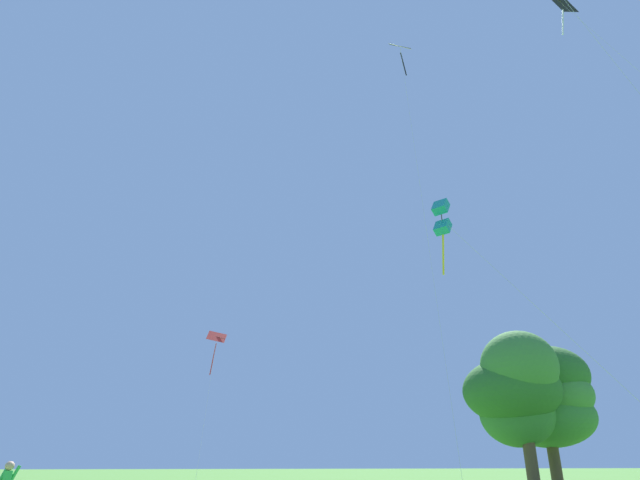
{
  "coord_description": "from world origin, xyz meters",
  "views": [
    {
      "loc": [
        -1.82,
        -2.2,
        1.66
      ],
      "look_at": [
        3.26,
        20.56,
        11.53
      ],
      "focal_mm": 29.72,
      "sensor_mm": 36.0,
      "label": 1
    }
  ],
  "objects_px": {
    "kite_red_high": "(215,346)",
    "kite_yellow_diamond": "(402,61)",
    "kite_teal_box": "(443,219)",
    "tree_right_cluster": "(515,390)",
    "tree_left_oak": "(548,398)",
    "kite_black_large": "(569,13)"
  },
  "relations": [
    {
      "from": "kite_red_high",
      "to": "kite_yellow_diamond",
      "type": "xyz_separation_m",
      "value": [
        11.27,
        -18.02,
        17.46
      ]
    },
    {
      "from": "kite_teal_box",
      "to": "tree_right_cluster",
      "type": "xyz_separation_m",
      "value": [
        6.38,
        6.95,
        -5.04
      ]
    },
    {
      "from": "tree_left_oak",
      "to": "kite_red_high",
      "type": "bearing_deg",
      "value": 125.68
    },
    {
      "from": "kite_black_large",
      "to": "tree_right_cluster",
      "type": "xyz_separation_m",
      "value": [
        -6.32,
        1.88,
        -23.09
      ]
    },
    {
      "from": "kite_red_high",
      "to": "tree_right_cluster",
      "type": "xyz_separation_m",
      "value": [
        13.46,
        -23.06,
        -6.12
      ]
    },
    {
      "from": "tree_left_oak",
      "to": "tree_right_cluster",
      "type": "xyz_separation_m",
      "value": [
        -2.39,
        -0.99,
        0.18
      ]
    },
    {
      "from": "kite_red_high",
      "to": "tree_left_oak",
      "type": "xyz_separation_m",
      "value": [
        15.85,
        -22.07,
        -6.3
      ]
    },
    {
      "from": "tree_left_oak",
      "to": "tree_right_cluster",
      "type": "bearing_deg",
      "value": -157.56
    },
    {
      "from": "kite_yellow_diamond",
      "to": "kite_teal_box",
      "type": "bearing_deg",
      "value": -109.27
    },
    {
      "from": "kite_black_large",
      "to": "kite_red_high",
      "type": "height_order",
      "value": "kite_black_large"
    },
    {
      "from": "kite_red_high",
      "to": "kite_teal_box",
      "type": "relative_size",
      "value": 1.16
    },
    {
      "from": "kite_teal_box",
      "to": "tree_right_cluster",
      "type": "height_order",
      "value": "kite_teal_box"
    },
    {
      "from": "kite_red_high",
      "to": "kite_teal_box",
      "type": "bearing_deg",
      "value": -76.74
    },
    {
      "from": "kite_black_large",
      "to": "tree_left_oak",
      "type": "height_order",
      "value": "kite_black_large"
    },
    {
      "from": "kite_black_large",
      "to": "kite_teal_box",
      "type": "bearing_deg",
      "value": -158.22
    },
    {
      "from": "kite_red_high",
      "to": "kite_teal_box",
      "type": "height_order",
      "value": "kite_red_high"
    },
    {
      "from": "kite_black_large",
      "to": "kite_yellow_diamond",
      "type": "xyz_separation_m",
      "value": [
        -8.5,
        6.93,
        0.49
      ]
    },
    {
      "from": "kite_yellow_diamond",
      "to": "tree_left_oak",
      "type": "xyz_separation_m",
      "value": [
        4.58,
        -4.06,
        -23.76
      ]
    },
    {
      "from": "kite_teal_box",
      "to": "tree_left_oak",
      "type": "relative_size",
      "value": 1.49
    },
    {
      "from": "kite_red_high",
      "to": "kite_yellow_diamond",
      "type": "bearing_deg",
      "value": -57.97
    },
    {
      "from": "kite_black_large",
      "to": "kite_red_high",
      "type": "distance_m",
      "value": 36.07
    },
    {
      "from": "kite_red_high",
      "to": "tree_right_cluster",
      "type": "height_order",
      "value": "kite_red_high"
    }
  ]
}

